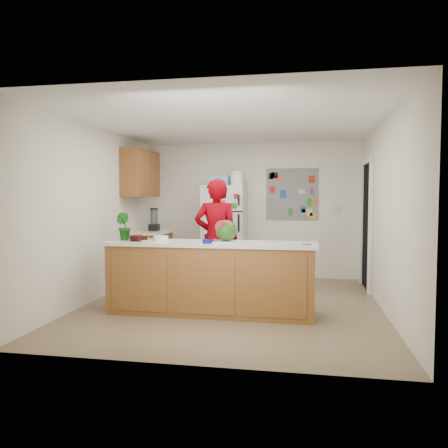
% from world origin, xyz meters
% --- Properties ---
extents(floor, '(4.00, 4.50, 0.02)m').
position_xyz_m(floor, '(0.00, 0.00, -0.01)').
color(floor, brown).
rests_on(floor, ground).
extents(wall_back, '(4.00, 0.02, 2.50)m').
position_xyz_m(wall_back, '(0.00, 2.26, 1.25)').
color(wall_back, beige).
rests_on(wall_back, ground).
extents(wall_left, '(0.02, 4.50, 2.50)m').
position_xyz_m(wall_left, '(-2.01, 0.00, 1.25)').
color(wall_left, beige).
rests_on(wall_left, ground).
extents(wall_right, '(0.02, 4.50, 2.50)m').
position_xyz_m(wall_right, '(2.01, 0.00, 1.25)').
color(wall_right, beige).
rests_on(wall_right, ground).
extents(ceiling, '(4.00, 4.50, 0.02)m').
position_xyz_m(ceiling, '(0.00, 0.00, 2.51)').
color(ceiling, white).
rests_on(ceiling, wall_back).
extents(doorway, '(0.03, 0.85, 2.04)m').
position_xyz_m(doorway, '(1.99, 1.45, 1.02)').
color(doorway, black).
rests_on(doorway, ground).
extents(peninsula_base, '(2.60, 0.62, 0.88)m').
position_xyz_m(peninsula_base, '(-0.20, -0.50, 0.44)').
color(peninsula_base, brown).
rests_on(peninsula_base, floor).
extents(peninsula_top, '(2.68, 0.70, 0.04)m').
position_xyz_m(peninsula_top, '(-0.20, -0.50, 0.90)').
color(peninsula_top, silver).
rests_on(peninsula_top, peninsula_base).
extents(side_counter_base, '(0.60, 0.80, 0.86)m').
position_xyz_m(side_counter_base, '(-1.69, 1.35, 0.43)').
color(side_counter_base, brown).
rests_on(side_counter_base, floor).
extents(side_counter_top, '(0.64, 0.84, 0.04)m').
position_xyz_m(side_counter_top, '(-1.69, 1.35, 0.88)').
color(side_counter_top, silver).
rests_on(side_counter_top, side_counter_base).
extents(upper_cabinets, '(0.35, 1.00, 0.80)m').
position_xyz_m(upper_cabinets, '(-1.82, 1.30, 1.90)').
color(upper_cabinets, brown).
rests_on(upper_cabinets, wall_left).
extents(refrigerator, '(0.75, 0.70, 1.70)m').
position_xyz_m(refrigerator, '(-0.45, 1.88, 0.85)').
color(refrigerator, silver).
rests_on(refrigerator, floor).
extents(fridge_top_bin, '(0.35, 0.28, 0.18)m').
position_xyz_m(fridge_top_bin, '(-0.55, 1.88, 1.79)').
color(fridge_top_bin, '#5999B2').
rests_on(fridge_top_bin, refrigerator).
extents(photo_collage, '(0.95, 0.01, 0.95)m').
position_xyz_m(photo_collage, '(0.75, 2.24, 1.55)').
color(photo_collage, slate).
rests_on(photo_collage, wall_back).
extents(person, '(0.69, 0.50, 1.77)m').
position_xyz_m(person, '(-0.30, 0.37, 0.88)').
color(person, '#770008').
rests_on(person, floor).
extents(blender_appliance, '(0.13, 0.13, 0.38)m').
position_xyz_m(blender_appliance, '(-1.64, 1.45, 1.09)').
color(blender_appliance, black).
rests_on(blender_appliance, side_counter_top).
extents(cutting_board, '(0.45, 0.36, 0.01)m').
position_xyz_m(cutting_board, '(-0.07, -0.47, 0.93)').
color(cutting_board, white).
rests_on(cutting_board, peninsula_top).
extents(watermelon, '(0.27, 0.27, 0.27)m').
position_xyz_m(watermelon, '(-0.01, -0.45, 1.07)').
color(watermelon, '#1C5A0F').
rests_on(watermelon, cutting_board).
extents(watermelon_slice, '(0.18, 0.18, 0.02)m').
position_xyz_m(watermelon_slice, '(-0.17, -0.52, 0.94)').
color(watermelon_slice, red).
rests_on(watermelon_slice, cutting_board).
extents(cherry_bowl, '(0.30, 0.30, 0.07)m').
position_xyz_m(cherry_bowl, '(-1.16, -0.51, 0.96)').
color(cherry_bowl, black).
rests_on(cherry_bowl, peninsula_top).
extents(white_bowl, '(0.25, 0.25, 0.06)m').
position_xyz_m(white_bowl, '(-0.89, -0.42, 0.95)').
color(white_bowl, white).
rests_on(white_bowl, peninsula_top).
extents(cobalt_bowl, '(0.18, 0.18, 0.05)m').
position_xyz_m(cobalt_bowl, '(-0.20, -0.65, 0.95)').
color(cobalt_bowl, navy).
rests_on(cobalt_bowl, peninsula_top).
extents(plate, '(0.35, 0.35, 0.02)m').
position_xyz_m(plate, '(-1.10, -0.47, 0.93)').
color(plate, '#BBA893').
rests_on(plate, peninsula_top).
extents(paper_towel, '(0.23, 0.22, 0.02)m').
position_xyz_m(paper_towel, '(-0.18, -0.59, 0.93)').
color(paper_towel, white).
rests_on(paper_towel, peninsula_top).
extents(keys, '(0.10, 0.07, 0.01)m').
position_xyz_m(keys, '(1.00, -0.65, 0.93)').
color(keys, slate).
rests_on(keys, peninsula_top).
extents(potted_plant, '(0.24, 0.22, 0.37)m').
position_xyz_m(potted_plant, '(-1.40, -0.45, 1.10)').
color(potted_plant, '#17420C').
rests_on(potted_plant, peninsula_top).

